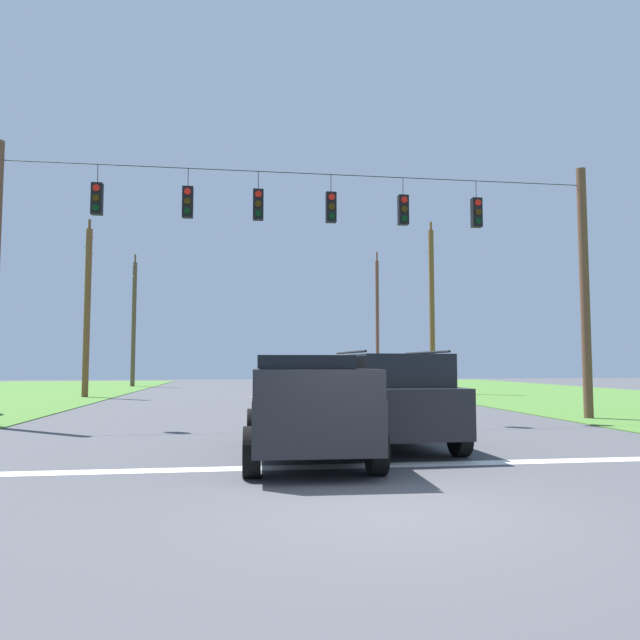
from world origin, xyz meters
TOP-DOWN VIEW (x-y plane):
  - ground_plane at (0.00, 0.00)m, footprint 120.00×120.00m
  - stop_bar_stripe at (0.00, 3.04)m, footprint 15.73×0.45m
  - lane_dash_0 at (0.00, 9.04)m, footprint 2.50×0.15m
  - lane_dash_1 at (0.00, 15.22)m, footprint 2.50×0.15m
  - lane_dash_2 at (0.00, 24.90)m, footprint 2.50×0.15m
  - overhead_signal_span at (0.18, 10.66)m, footprint 18.56×0.31m
  - pickup_truck at (-0.57, 4.12)m, footprint 2.42×5.46m
  - suv_black at (1.36, 5.36)m, footprint 2.35×4.87m
  - distant_car_crossing_white at (1.18, 25.14)m, footprint 4.34×2.09m
  - utility_pole_mid_right at (9.59, 26.71)m, footprint 0.31×1.66m
  - utility_pole_far_right at (9.39, 39.98)m, footprint 0.29×1.93m
  - utility_pole_mid_left at (-9.88, 25.43)m, footprint 0.33×1.89m
  - utility_pole_far_left at (-10.00, 40.21)m, footprint 0.33×1.78m

SIDE VIEW (x-z plane):
  - ground_plane at x=0.00m, z-range 0.00..0.00m
  - stop_bar_stripe at x=0.00m, z-range 0.00..0.01m
  - lane_dash_0 at x=0.00m, z-range 0.00..0.01m
  - lane_dash_1 at x=0.00m, z-range 0.00..0.01m
  - lane_dash_2 at x=0.00m, z-range 0.00..0.01m
  - distant_car_crossing_white at x=1.18m, z-range 0.03..1.55m
  - pickup_truck at x=-0.57m, z-range -0.01..1.94m
  - suv_black at x=1.36m, z-range 0.03..2.09m
  - utility_pole_mid_left at x=-9.88m, z-range -0.05..9.48m
  - overhead_signal_span at x=0.18m, z-range 0.62..8.90m
  - utility_pole_far_left at x=-10.00m, z-range -0.10..10.24m
  - utility_pole_mid_right at x=9.59m, z-range -0.02..10.31m
  - utility_pole_far_right at x=9.39m, z-range -0.19..10.82m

